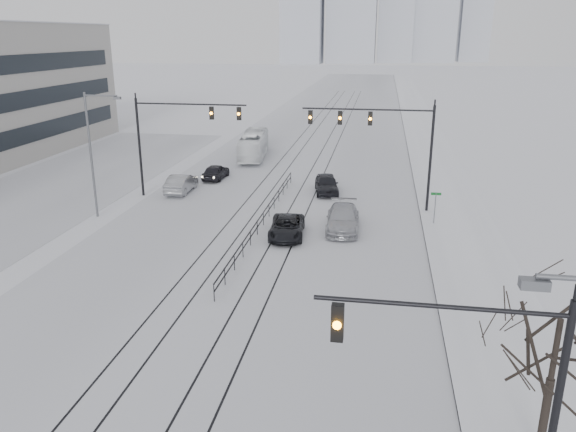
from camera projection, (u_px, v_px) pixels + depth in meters
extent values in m
cube|color=silver|center=(315.00, 146.00, 67.56)|extent=(22.00, 260.00, 0.02)
cube|color=white|center=(429.00, 149.00, 65.42)|extent=(5.00, 260.00, 0.16)
cube|color=gray|center=(408.00, 148.00, 65.81)|extent=(0.10, 260.00, 0.12)
cube|color=silver|center=(43.00, 194.00, 47.22)|extent=(14.00, 60.00, 0.03)
cube|color=black|center=(258.00, 187.00, 49.19)|extent=(0.10, 180.00, 0.01)
cube|color=black|center=(274.00, 188.00, 48.97)|extent=(0.10, 180.00, 0.01)
cube|color=black|center=(301.00, 189.00, 48.60)|extent=(0.10, 180.00, 0.01)
cube|color=black|center=(317.00, 190.00, 48.38)|extent=(0.10, 180.00, 0.01)
cube|color=#AAAFBB|center=(303.00, 0.00, 251.45)|extent=(18.00, 18.00, 55.00)
cube|color=#AAAFBB|center=(397.00, 9.00, 260.97)|extent=(16.00, 16.00, 48.00)
cube|color=#AAAFBB|center=(475.00, 19.00, 271.27)|extent=(14.00, 14.00, 40.00)
cylinder|color=black|center=(553.00, 428.00, 13.87)|extent=(0.20, 0.20, 7.00)
cylinder|color=black|center=(439.00, 306.00, 13.38)|extent=(6.00, 0.12, 0.12)
cube|color=black|center=(337.00, 323.00, 13.96)|extent=(0.32, 0.24, 1.00)
sphere|color=orange|center=(337.00, 325.00, 13.83)|extent=(0.22, 0.22, 0.22)
cylinder|color=black|center=(430.00, 160.00, 41.07)|extent=(0.20, 0.20, 8.00)
cylinder|color=black|center=(367.00, 109.00, 40.70)|extent=(9.50, 0.12, 0.12)
cube|color=black|center=(310.00, 117.00, 41.55)|extent=(0.32, 0.24, 1.00)
sphere|color=orange|center=(310.00, 117.00, 41.42)|extent=(0.22, 0.22, 0.22)
cube|color=black|center=(340.00, 118.00, 41.21)|extent=(0.32, 0.24, 1.00)
sphere|color=orange|center=(340.00, 118.00, 41.08)|extent=(0.22, 0.22, 0.22)
cube|color=black|center=(370.00, 119.00, 40.86)|extent=(0.32, 0.24, 1.00)
sphere|color=orange|center=(370.00, 119.00, 40.73)|extent=(0.22, 0.22, 0.22)
cylinder|color=black|center=(140.00, 148.00, 45.60)|extent=(0.20, 0.20, 8.00)
cylinder|color=black|center=(190.00, 104.00, 43.79)|extent=(9.00, 0.12, 0.12)
cube|color=black|center=(239.00, 114.00, 43.38)|extent=(0.32, 0.24, 1.00)
sphere|color=orange|center=(239.00, 114.00, 43.25)|extent=(0.22, 0.22, 0.22)
cube|color=black|center=(212.00, 113.00, 43.73)|extent=(0.32, 0.24, 1.00)
sphere|color=orange|center=(211.00, 113.00, 43.59)|extent=(0.22, 0.22, 0.22)
cube|color=#595B60|center=(534.00, 284.00, 9.75)|extent=(0.50, 0.25, 0.18)
cylinder|color=#595B60|center=(91.00, 156.00, 39.98)|extent=(0.16, 0.16, 9.00)
cylinder|color=#595B60|center=(101.00, 95.00, 38.46)|extent=(2.40, 0.10, 0.10)
cube|color=#595B60|center=(117.00, 98.00, 38.32)|extent=(0.50, 0.25, 0.18)
cylinder|color=black|center=(544.00, 421.00, 17.17)|extent=(0.26, 0.26, 3.00)
cylinder|color=black|center=(554.00, 357.00, 16.48)|extent=(0.18, 0.18, 2.50)
cube|color=black|center=(263.00, 213.00, 39.12)|extent=(0.06, 24.00, 0.06)
cube|color=black|center=(263.00, 218.00, 39.24)|extent=(0.06, 24.00, 0.06)
cylinder|color=#595B60|center=(435.00, 209.00, 39.07)|extent=(0.06, 0.06, 2.40)
cube|color=#0C4C19|center=(436.00, 194.00, 38.73)|extent=(0.70, 0.04, 0.18)
imported|color=black|center=(216.00, 172.00, 51.81)|extent=(1.84, 4.18, 1.40)
imported|color=gray|center=(181.00, 183.00, 47.52)|extent=(1.79, 4.73, 1.54)
imported|color=black|center=(287.00, 227.00, 37.02)|extent=(2.58, 4.90, 1.32)
imported|color=#AAACB2|center=(343.00, 219.00, 38.31)|extent=(2.44, 5.50, 1.57)
imported|color=black|center=(327.00, 184.00, 47.25)|extent=(2.60, 4.85, 1.57)
imported|color=white|center=(254.00, 145.00, 60.62)|extent=(3.44, 10.19, 2.78)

